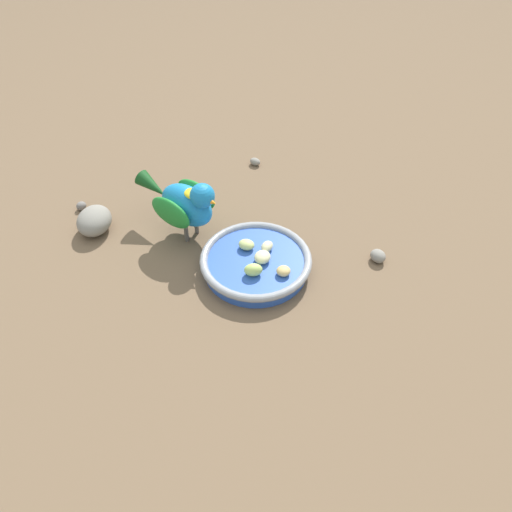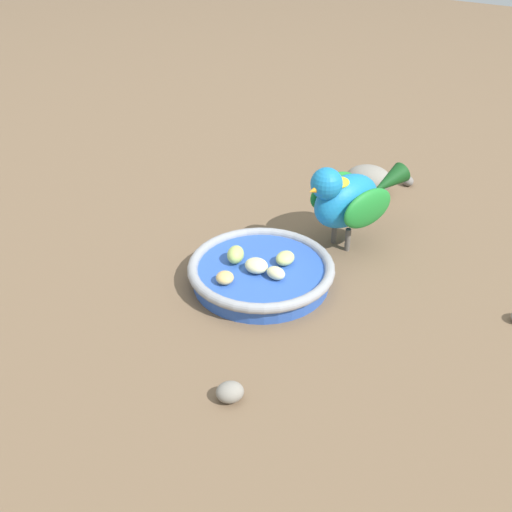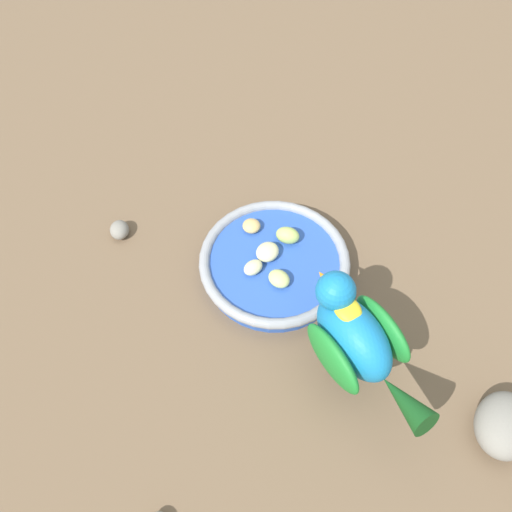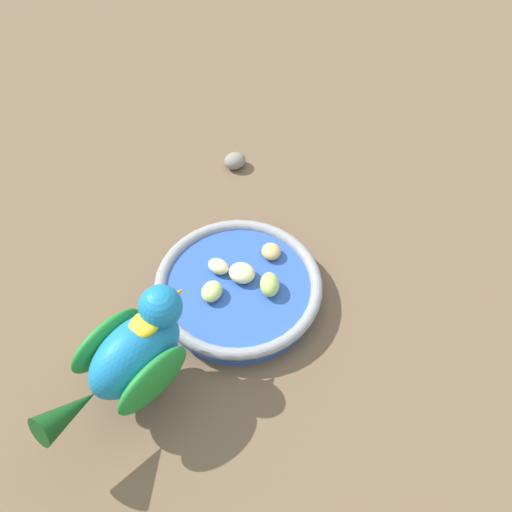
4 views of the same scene
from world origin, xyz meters
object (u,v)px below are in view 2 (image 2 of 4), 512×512
feeding_bowl (261,272)px  pebble_2 (230,392)px  apple_piece_0 (275,274)px  pebble_0 (408,181)px  apple_piece_2 (285,258)px  apple_piece_3 (225,278)px  apple_piece_1 (257,265)px  rock_large (368,180)px  parrot (348,197)px  apple_piece_4 (236,255)px

feeding_bowl → pebble_2: size_ratio=6.54×
apple_piece_0 → pebble_0: apple_piece_0 is taller
apple_piece_0 → apple_piece_2: 0.04m
apple_piece_3 → apple_piece_1: bearing=-24.6°
apple_piece_0 → pebble_2: size_ratio=0.88×
apple_piece_2 → apple_piece_3: bearing=151.4°
pebble_2 → pebble_0: bearing=2.4°
apple_piece_2 → rock_large: bearing=1.8°
feeding_bowl → apple_piece_1: bearing=179.5°
apple_piece_3 → parrot: (0.21, -0.07, 0.05)m
apple_piece_0 → apple_piece_1: size_ratio=0.84×
apple_piece_2 → rock_large: rock_large is taller
apple_piece_4 → parrot: size_ratio=0.17×
feeding_bowl → apple_piece_0: size_ratio=7.46×
apple_piece_3 → apple_piece_2: bearing=-28.6°
feeding_bowl → parrot: 0.17m
apple_piece_0 → rock_large: rock_large is taller
apple_piece_4 → pebble_0: size_ratio=1.53×
apple_piece_1 → apple_piece_3: size_ratio=1.30×
apple_piece_3 → parrot: bearing=-19.7°
parrot → pebble_0: (0.24, -0.01, -0.07)m
pebble_2 → parrot: bearing=5.4°
feeding_bowl → apple_piece_3: apple_piece_3 is taller
parrot → apple_piece_2: bearing=6.8°
apple_piece_1 → apple_piece_4: size_ratio=1.00×
feeding_bowl → apple_piece_3: 0.06m
apple_piece_1 → apple_piece_3: bearing=155.4°
apple_piece_3 → apple_piece_4: 0.05m
pebble_2 → rock_large: bearing=7.9°
feeding_bowl → parrot: parrot is taller
apple_piece_0 → apple_piece_1: 0.03m
apple_piece_3 → feeding_bowl: bearing=-20.6°
apple_piece_1 → apple_piece_4: apple_piece_4 is taller
apple_piece_0 → parrot: (0.16, -0.02, 0.04)m
pebble_0 → apple_piece_0: bearing=175.4°
feeding_bowl → apple_piece_4: size_ratio=6.28×
apple_piece_3 → pebble_0: (0.44, -0.08, -0.02)m
feeding_bowl → parrot: (0.15, -0.05, 0.06)m
apple_piece_2 → apple_piece_4: bearing=117.5°
apple_piece_1 → rock_large: (0.33, -0.01, -0.01)m
apple_piece_1 → pebble_0: apple_piece_1 is taller
apple_piece_2 → rock_large: (0.30, 0.01, -0.01)m
feeding_bowl → apple_piece_0: 0.04m
apple_piece_4 → pebble_2: apple_piece_4 is taller
feeding_bowl → rock_large: rock_large is taller
apple_piece_2 → pebble_2: size_ratio=0.96×
apple_piece_0 → apple_piece_3: size_ratio=1.09×
parrot → rock_large: (0.17, 0.04, -0.05)m
apple_piece_0 → apple_piece_1: bearing=81.1°
parrot → pebble_2: (-0.35, -0.03, -0.07)m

